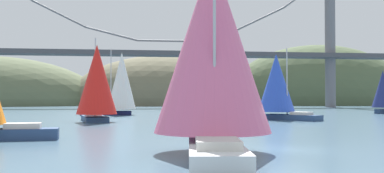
# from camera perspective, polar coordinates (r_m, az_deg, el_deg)

# --- Properties ---
(ground_plane) EXTENTS (360.00, 360.00, 0.00)m
(ground_plane) POSITION_cam_1_polar(r_m,az_deg,el_deg) (24.84, 11.66, -7.80)
(ground_plane) COLOR #426075
(headland_right) EXTENTS (70.89, 44.00, 43.74)m
(headland_right) POSITION_cam_1_polar(r_m,az_deg,el_deg) (172.36, 15.66, -2.22)
(headland_right) COLOR #4C5B3D
(headland_right) RESTS_ON ground_plane
(headland_center) EXTENTS (71.56, 44.00, 35.05)m
(headland_center) POSITION_cam_1_polar(r_m,az_deg,el_deg) (158.86, -2.90, -2.35)
(headland_center) COLOR #6B664C
(headland_center) RESTS_ON ground_plane
(suspension_bridge) EXTENTS (128.18, 6.00, 36.95)m
(suspension_bridge) POSITION_cam_1_polar(r_m,az_deg,el_deg) (119.29, -3.70, 4.97)
(suspension_bridge) COLOR slate
(suspension_bridge) RESTS_ON ground_plane
(sailboat_blue_spinnaker) EXTENTS (7.47, 8.64, 8.77)m
(sailboat_blue_spinnaker) POSITION_cam_1_polar(r_m,az_deg,el_deg) (57.44, 10.67, 0.18)
(sailboat_blue_spinnaker) COLOR navy
(sailboat_blue_spinnaker) RESTS_ON ground_plane
(sailboat_pink_spinnaker) EXTENTS (6.52, 10.14, 11.78)m
(sailboat_pink_spinnaker) POSITION_cam_1_polar(r_m,az_deg,el_deg) (22.64, 2.59, 4.88)
(sailboat_pink_spinnaker) COLOR white
(sailboat_pink_spinnaker) RESTS_ON ground_plane
(sailboat_red_spinnaker) EXTENTS (5.21, 9.07, 9.63)m
(sailboat_red_spinnaker) POSITION_cam_1_polar(r_m,az_deg,el_deg) (51.72, -11.88, 0.50)
(sailboat_red_spinnaker) COLOR navy
(sailboat_red_spinnaker) RESTS_ON ground_plane
(sailboat_white_mainsail) EXTENTS (8.87, 5.07, 10.32)m
(sailboat_white_mainsail) POSITION_cam_1_polar(r_m,az_deg,el_deg) (71.63, -8.94, 0.49)
(sailboat_white_mainsail) COLOR #191E4C
(sailboat_white_mainsail) RESTS_ON ground_plane
(sailboat_navy_sail) EXTENTS (6.81, 3.74, 8.06)m
(sailboat_navy_sail) POSITION_cam_1_polar(r_m,az_deg,el_deg) (83.41, 22.96, -0.54)
(sailboat_navy_sail) COLOR navy
(sailboat_navy_sail) RESTS_ON ground_plane
(channel_buoy) EXTENTS (1.10, 1.10, 2.64)m
(channel_buoy) POSITION_cam_1_polar(r_m,az_deg,el_deg) (61.15, 2.26, -3.62)
(channel_buoy) COLOR green
(channel_buoy) RESTS_ON ground_plane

